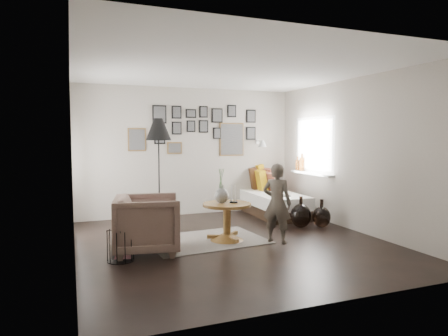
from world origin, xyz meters
name	(u,v)px	position (x,y,z in m)	size (l,w,h in m)	color
ground	(233,242)	(0.00, 0.00, 0.00)	(4.80, 4.80, 0.00)	black
wall_back	(189,152)	(0.00, 2.40, 1.30)	(4.50, 4.50, 0.00)	#ACA396
wall_front	(330,169)	(0.00, -2.40, 1.30)	(4.50, 4.50, 0.00)	#ACA396
wall_left	(72,160)	(-2.25, 0.00, 1.30)	(4.80, 4.80, 0.00)	#ACA396
wall_right	(355,155)	(2.25, 0.00, 1.30)	(4.80, 4.80, 0.00)	#ACA396
ceiling	(233,69)	(0.00, 0.00, 2.60)	(4.80, 4.80, 0.00)	white
door_left	(73,172)	(-2.23, 1.20, 1.05)	(0.00, 2.14, 2.14)	white
window_right	(307,170)	(2.18, 1.34, 0.93)	(0.15, 1.32, 1.30)	white
gallery_wall	(202,130)	(0.29, 2.38, 1.74)	(2.74, 0.03, 1.08)	brown
wall_sconce	(262,144)	(1.55, 2.13, 1.46)	(0.18, 0.36, 0.16)	white
rug	(206,240)	(-0.35, 0.25, 0.01)	(1.76, 1.23, 0.01)	beige
pedestal_table	(227,223)	(-0.05, 0.13, 0.27)	(0.75, 0.75, 0.59)	brown
vase	(222,193)	(-0.13, 0.15, 0.75)	(0.21, 0.21, 0.53)	black
candles	(234,194)	(0.06, 0.13, 0.72)	(0.13, 0.13, 0.28)	black
daybed	(268,198)	(1.58, 1.88, 0.32)	(0.94, 2.11, 1.00)	black
magazine_on_daybed	(281,196)	(1.53, 1.23, 0.47)	(0.23, 0.31, 0.02)	black
armchair	(148,224)	(-1.30, -0.06, 0.40)	(0.86, 0.88, 0.80)	brown
armchair_cushion	(149,218)	(-1.27, -0.01, 0.48)	(0.36, 0.36, 0.09)	silver
floor_lamp	(159,134)	(-0.81, 1.48, 1.66)	(0.45, 0.45, 1.93)	black
magazine_basket	(121,246)	(-1.70, -0.31, 0.20)	(0.35, 0.35, 0.41)	black
demijohn_large	(301,216)	(1.50, 0.49, 0.21)	(0.37, 0.37, 0.55)	black
demijohn_small	(321,217)	(1.85, 0.37, 0.19)	(0.33, 0.33, 0.50)	black
child	(277,203)	(0.62, -0.25, 0.61)	(0.44, 0.29, 1.21)	#524A41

